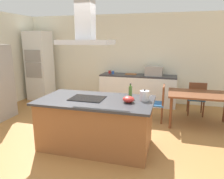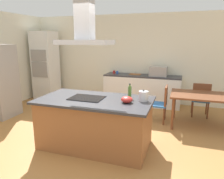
{
  "view_description": "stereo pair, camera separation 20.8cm",
  "coord_description": "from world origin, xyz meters",
  "px_view_note": "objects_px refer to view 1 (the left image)",
  "views": [
    {
      "loc": [
        1.26,
        -3.43,
        1.93
      ],
      "look_at": [
        0.19,
        0.4,
        1.0
      ],
      "focal_mm": 34.18,
      "sensor_mm": 36.0,
      "label": 1
    },
    {
      "loc": [
        1.46,
        -3.37,
        1.93
      ],
      "look_at": [
        0.19,
        0.4,
        1.0
      ],
      "focal_mm": 34.18,
      "sensor_mm": 36.0,
      "label": 2
    }
  ],
  "objects_px": {
    "coffee_mug_blue": "(113,72)",
    "dining_table": "(200,97)",
    "countertop_microwave": "(154,71)",
    "chair_at_left_end": "(159,101)",
    "cutting_board": "(131,74)",
    "tea_kettle": "(145,96)",
    "cooktop": "(87,98)",
    "chair_facing_back_wall": "(196,97)",
    "mixing_bowl": "(128,99)",
    "coffee_mug_red": "(110,72)",
    "wall_oven_stack": "(40,66)",
    "olive_oil_bottle": "(130,92)",
    "range_hood": "(86,29)"
  },
  "relations": [
    {
      "from": "countertop_microwave",
      "to": "cooktop",
      "type": "bearing_deg",
      "value": -108.0
    },
    {
      "from": "countertop_microwave",
      "to": "coffee_mug_blue",
      "type": "bearing_deg",
      "value": 179.43
    },
    {
      "from": "countertop_microwave",
      "to": "olive_oil_bottle",
      "type": "bearing_deg",
      "value": -94.58
    },
    {
      "from": "tea_kettle",
      "to": "coffee_mug_red",
      "type": "distance_m",
      "value": 3.13
    },
    {
      "from": "chair_at_left_end",
      "to": "chair_facing_back_wall",
      "type": "xyz_separation_m",
      "value": [
        0.92,
        0.67,
        0.0
      ]
    },
    {
      "from": "dining_table",
      "to": "coffee_mug_red",
      "type": "bearing_deg",
      "value": 151.64
    },
    {
      "from": "coffee_mug_red",
      "to": "chair_facing_back_wall",
      "type": "bearing_deg",
      "value": -15.46
    },
    {
      "from": "dining_table",
      "to": "cooktop",
      "type": "bearing_deg",
      "value": -142.97
    },
    {
      "from": "mixing_bowl",
      "to": "range_hood",
      "type": "relative_size",
      "value": 0.22
    },
    {
      "from": "cooktop",
      "to": "coffee_mug_blue",
      "type": "bearing_deg",
      "value": 96.2
    },
    {
      "from": "coffee_mug_blue",
      "to": "wall_oven_stack",
      "type": "xyz_separation_m",
      "value": [
        -2.43,
        -0.25,
        0.16
      ]
    },
    {
      "from": "countertop_microwave",
      "to": "coffee_mug_red",
      "type": "bearing_deg",
      "value": 177.42
    },
    {
      "from": "coffee_mug_blue",
      "to": "chair_facing_back_wall",
      "type": "bearing_deg",
      "value": -15.11
    },
    {
      "from": "olive_oil_bottle",
      "to": "chair_facing_back_wall",
      "type": "relative_size",
      "value": 0.29
    },
    {
      "from": "countertop_microwave",
      "to": "cutting_board",
      "type": "relative_size",
      "value": 1.47
    },
    {
      "from": "olive_oil_bottle",
      "to": "range_hood",
      "type": "distance_m",
      "value": 1.34
    },
    {
      "from": "cooktop",
      "to": "chair_at_left_end",
      "type": "height_order",
      "value": "cooktop"
    },
    {
      "from": "wall_oven_stack",
      "to": "tea_kettle",
      "type": "bearing_deg",
      "value": -33.56
    },
    {
      "from": "countertop_microwave",
      "to": "chair_at_left_end",
      "type": "xyz_separation_m",
      "value": [
        0.24,
        -1.3,
        -0.53
      ]
    },
    {
      "from": "olive_oil_bottle",
      "to": "wall_oven_stack",
      "type": "relative_size",
      "value": 0.12
    },
    {
      "from": "cutting_board",
      "to": "chair_at_left_end",
      "type": "bearing_deg",
      "value": -55.46
    },
    {
      "from": "mixing_bowl",
      "to": "dining_table",
      "type": "bearing_deg",
      "value": 50.42
    },
    {
      "from": "tea_kettle",
      "to": "cutting_board",
      "type": "distance_m",
      "value": 2.87
    },
    {
      "from": "range_hood",
      "to": "mixing_bowl",
      "type": "bearing_deg",
      "value": -2.75
    },
    {
      "from": "mixing_bowl",
      "to": "coffee_mug_red",
      "type": "height_order",
      "value": "mixing_bowl"
    },
    {
      "from": "mixing_bowl",
      "to": "chair_facing_back_wall",
      "type": "relative_size",
      "value": 0.22
    },
    {
      "from": "tea_kettle",
      "to": "range_hood",
      "type": "xyz_separation_m",
      "value": [
        -1.0,
        -0.16,
        1.12
      ]
    },
    {
      "from": "tea_kettle",
      "to": "dining_table",
      "type": "bearing_deg",
      "value": 52.39
    },
    {
      "from": "wall_oven_stack",
      "to": "chair_facing_back_wall",
      "type": "relative_size",
      "value": 2.47
    },
    {
      "from": "cutting_board",
      "to": "dining_table",
      "type": "bearing_deg",
      "value": -36.22
    },
    {
      "from": "cutting_board",
      "to": "tea_kettle",
      "type": "bearing_deg",
      "value": -74.74
    },
    {
      "from": "range_hood",
      "to": "chair_at_left_end",
      "type": "bearing_deg",
      "value": 53.29
    },
    {
      "from": "tea_kettle",
      "to": "coffee_mug_red",
      "type": "height_order",
      "value": "tea_kettle"
    },
    {
      "from": "cooktop",
      "to": "tea_kettle",
      "type": "height_order",
      "value": "tea_kettle"
    },
    {
      "from": "wall_oven_stack",
      "to": "olive_oil_bottle",
      "type": "bearing_deg",
      "value": -34.29
    },
    {
      "from": "cooktop",
      "to": "tea_kettle",
      "type": "distance_m",
      "value": 1.02
    },
    {
      "from": "cutting_board",
      "to": "chair_at_left_end",
      "type": "height_order",
      "value": "cutting_board"
    },
    {
      "from": "wall_oven_stack",
      "to": "cooktop",
      "type": "bearing_deg",
      "value": -43.97
    },
    {
      "from": "mixing_bowl",
      "to": "coffee_mug_blue",
      "type": "distance_m",
      "value": 3.12
    },
    {
      "from": "coffee_mug_blue",
      "to": "cutting_board",
      "type": "bearing_deg",
      "value": 3.84
    },
    {
      "from": "olive_oil_bottle",
      "to": "dining_table",
      "type": "distance_m",
      "value": 1.91
    },
    {
      "from": "dining_table",
      "to": "chair_at_left_end",
      "type": "bearing_deg",
      "value": -180.0
    },
    {
      "from": "countertop_microwave",
      "to": "mixing_bowl",
      "type": "bearing_deg",
      "value": -93.51
    },
    {
      "from": "mixing_bowl",
      "to": "coffee_mug_red",
      "type": "xyz_separation_m",
      "value": [
        -1.19,
        2.98,
        -0.01
      ]
    },
    {
      "from": "range_hood",
      "to": "chair_facing_back_wall",
      "type": "bearing_deg",
      "value": 47.0
    },
    {
      "from": "coffee_mug_red",
      "to": "chair_facing_back_wall",
      "type": "distance_m",
      "value": 2.66
    },
    {
      "from": "coffee_mug_blue",
      "to": "dining_table",
      "type": "bearing_deg",
      "value": -28.65
    },
    {
      "from": "coffee_mug_red",
      "to": "chair_at_left_end",
      "type": "xyz_separation_m",
      "value": [
        1.61,
        -1.36,
        -0.44
      ]
    },
    {
      "from": "olive_oil_bottle",
      "to": "cutting_board",
      "type": "height_order",
      "value": "olive_oil_bottle"
    },
    {
      "from": "dining_table",
      "to": "chair_at_left_end",
      "type": "xyz_separation_m",
      "value": [
        -0.92,
        -0.0,
        -0.16
      ]
    }
  ]
}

